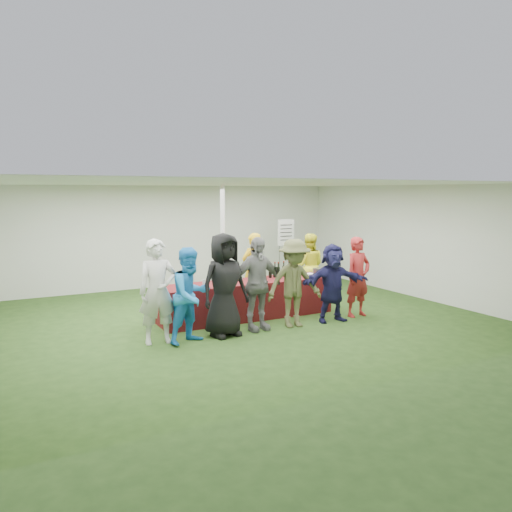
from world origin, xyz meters
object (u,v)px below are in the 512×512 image
customer_0 (158,292)px  customer_1 (191,295)px  staff_back (309,266)px  customer_3 (257,284)px  customer_6 (358,277)px  wine_list_sign (286,237)px  customer_4 (294,283)px  serving_table (247,299)px  dump_bucket (318,272)px  customer_5 (333,283)px  staff_pourer (253,269)px  customer_2 (224,285)px

customer_0 → customer_1: size_ratio=1.09×
staff_back → customer_0: bearing=57.6°
customer_3 → customer_6: 2.32m
wine_list_sign → customer_4: 4.19m
serving_table → dump_bucket: dump_bucket is taller
customer_4 → customer_6: (1.59, 0.08, -0.02)m
wine_list_sign → customer_0: (-4.59, -3.46, -0.43)m
customer_1 → customer_5: (2.94, 0.02, -0.04)m
dump_bucket → staff_pourer: size_ratio=0.14×
customer_5 → customer_0: bearing=-176.7°
customer_3 → customer_0: bearing=173.9°
customer_3 → staff_pourer: bearing=60.2°
wine_list_sign → staff_back: bearing=-101.3°
serving_table → staff_back: staff_back is taller
serving_table → customer_4: customer_4 is taller
staff_pourer → customer_6: customer_6 is taller
dump_bucket → staff_back: (0.60, 1.25, -0.06)m
serving_table → staff_pourer: 1.26m
customer_5 → customer_4: bearing=-174.5°
customer_0 → customer_3: 1.84m
dump_bucket → customer_5: size_ratio=0.15×
customer_5 → dump_bucket: bearing=81.2°
wine_list_sign → customer_5: (-1.14, -3.66, -0.55)m
customer_2 → customer_4: customer_2 is taller
staff_pourer → customer_4: bearing=75.8°
customer_1 → customer_2: customer_2 is taller
dump_bucket → wine_list_sign: bearing=72.2°
staff_pourer → customer_0: customer_0 is taller
customer_6 → customer_5: bearing=-177.0°
customer_0 → customer_4: 2.58m
serving_table → customer_6: bearing=-24.6°
customer_2 → customer_4: bearing=-11.4°
wine_list_sign → customer_2: (-3.42, -3.57, -0.40)m
customer_0 → customer_3: size_ratio=1.02×
staff_back → customer_4: 2.66m
wine_list_sign → customer_2: bearing=-133.7°
staff_pourer → customer_2: size_ratio=0.89×
dump_bucket → wine_list_sign: wine_list_sign is taller
customer_4 → customer_3: bearing=178.2°
staff_pourer → customer_5: bearing=99.9°
customer_0 → customer_4: size_ratio=1.06×
customer_6 → staff_back: bearing=81.7°
staff_back → customer_6: bearing=120.7°
staff_back → customer_2: customer_2 is taller
serving_table → customer_4: size_ratio=2.16×
customer_4 → customer_0: bearing=-176.6°
staff_back → wine_list_sign: bearing=-67.2°
wine_list_sign → customer_4: (-2.02, -3.64, -0.48)m
serving_table → wine_list_sign: bearing=46.5°
serving_table → customer_3: (-0.26, -0.90, 0.49)m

